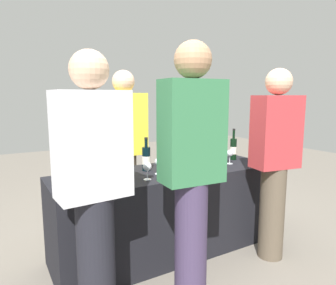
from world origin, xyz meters
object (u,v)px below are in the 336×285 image
object	(u,v)px
wine_bottle_0	(146,158)
ice_bucket	(87,167)
wine_bottle_1	(164,155)
wine_glass_1	(112,167)
wine_glass_2	(147,167)
server_pouring	(125,147)
guest_0	(93,184)
wine_glass_0	(101,171)
guest_1	(192,167)
wine_bottle_2	(184,153)
wine_glass_5	(230,154)
wine_bottle_4	(211,149)
wine_glass_3	(158,162)
menu_board	(78,192)
wine_glass_4	(201,157)
wine_bottle_3	(198,152)
guest_2	(275,158)
wine_bottle_5	(233,149)

from	to	relation	value
wine_bottle_0	ice_bucket	world-z (taller)	wine_bottle_0
wine_bottle_1	wine_glass_1	distance (m)	0.56
wine_glass_1	wine_glass_2	distance (m)	0.28
server_pouring	guest_0	world-z (taller)	guest_0
wine_glass_0	server_pouring	xyz separation A→B (m)	(0.45, 0.63, 0.05)
guest_0	guest_1	distance (m)	0.62
wine_bottle_2	wine_bottle_0	bearing A→B (deg)	-170.67
ice_bucket	wine_glass_5	bearing A→B (deg)	-6.56
wine_bottle_4	wine_glass_1	world-z (taller)	wine_bottle_4
wine_bottle_1	wine_glass_3	size ratio (longest dim) A/B	2.39
wine_glass_0	ice_bucket	xyz separation A→B (m)	(-0.06, 0.15, 0.01)
guest_1	wine_glass_1	bearing A→B (deg)	118.59
wine_glass_1	guest_1	xyz separation A→B (m)	(0.30, -0.65, 0.09)
wine_bottle_0	menu_board	size ratio (longest dim) A/B	0.36
wine_bottle_2	guest_1	bearing A→B (deg)	-120.86
wine_glass_4	menu_board	distance (m)	1.34
wine_bottle_0	wine_glass_3	bearing A→B (deg)	-78.88
wine_bottle_1	guest_1	size ratio (longest dim) A/B	0.19
wine_glass_3	guest_1	size ratio (longest dim) A/B	0.08
wine_glass_0	ice_bucket	world-z (taller)	ice_bucket
wine_glass_5	guest_1	size ratio (longest dim) A/B	0.08
menu_board	wine_glass_2	bearing A→B (deg)	-71.84
guest_0	wine_glass_3	bearing A→B (deg)	31.79
ice_bucket	menu_board	bearing A→B (deg)	82.41
wine_bottle_0	server_pouring	bearing A→B (deg)	91.17
wine_bottle_3	wine_bottle_1	bearing A→B (deg)	-173.84
guest_2	ice_bucket	bearing A→B (deg)	165.43
wine_glass_4	ice_bucket	size ratio (longest dim) A/B	0.62
wine_bottle_3	wine_glass_3	world-z (taller)	wine_bottle_3
wine_bottle_2	wine_glass_2	bearing A→B (deg)	-148.87
wine_bottle_5	guest_2	xyz separation A→B (m)	(-0.10, -0.61, 0.02)
wine_glass_0	wine_glass_3	bearing A→B (deg)	0.71
menu_board	ice_bucket	bearing A→B (deg)	-96.31
wine_bottle_1	wine_glass_3	xyz separation A→B (m)	(-0.14, -0.14, -0.02)
wine_glass_3	guest_0	bearing A→B (deg)	-144.32
wine_bottle_1	wine_bottle_5	world-z (taller)	wine_bottle_1
wine_bottle_3	guest_0	world-z (taller)	guest_0
guest_0	menu_board	world-z (taller)	guest_0
guest_2	menu_board	bearing A→B (deg)	143.41
wine_bottle_4	guest_0	size ratio (longest dim) A/B	0.19
guest_0	guest_1	xyz separation A→B (m)	(0.60, -0.14, 0.06)
guest_0	guest_2	bearing A→B (deg)	-3.22
wine_glass_2	wine_bottle_3	bearing A→B (deg)	22.85
wine_bottle_1	wine_glass_2	xyz separation A→B (m)	(-0.29, -0.25, -0.02)
wine_bottle_0	wine_bottle_1	xyz separation A→B (m)	(0.17, -0.02, 0.02)
wine_bottle_3	wine_bottle_4	size ratio (longest dim) A/B	0.98
wine_glass_1	wine_bottle_1	bearing A→B (deg)	13.24
wine_bottle_4	wine_glass_4	world-z (taller)	wine_bottle_4
wine_glass_5	wine_bottle_3	bearing A→B (deg)	142.79
wine_bottle_1	server_pouring	xyz separation A→B (m)	(-0.18, 0.49, 0.02)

